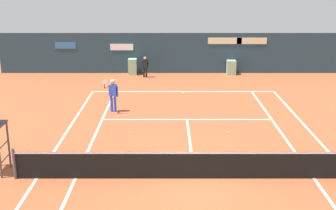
{
  "coord_description": "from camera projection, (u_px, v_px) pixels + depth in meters",
  "views": [
    {
      "loc": [
        -0.89,
        -13.79,
        6.55
      ],
      "look_at": [
        -0.9,
        6.1,
        0.8
      ],
      "focal_mm": 48.13,
      "sensor_mm": 36.0,
      "label": 1
    }
  ],
  "objects": [
    {
      "name": "player_on_baseline",
      "position": [
        113.0,
        93.0,
        22.16
      ],
      "size": [
        0.75,
        0.67,
        1.84
      ],
      "rotation": [
        0.0,
        0.0,
        2.93
      ],
      "color": "blue",
      "rests_on": "ground_plane"
    },
    {
      "name": "ground_plane",
      "position": [
        194.0,
        171.0,
        15.62
      ],
      "size": [
        80.0,
        80.0,
        0.01
      ],
      "color": "#A8512D"
    },
    {
      "name": "ball_kid_centre_post",
      "position": [
        145.0,
        66.0,
        29.75
      ],
      "size": [
        0.46,
        0.22,
        1.38
      ],
      "rotation": [
        0.0,
        0.0,
        2.98
      ],
      "color": "black",
      "rests_on": "ground_plane"
    },
    {
      "name": "tennis_net",
      "position": [
        195.0,
        164.0,
        14.92
      ],
      "size": [
        12.1,
        0.1,
        1.07
      ],
      "color": "#4C4C51",
      "rests_on": "ground_plane"
    },
    {
      "name": "tennis_ball_near_service_line",
      "position": [
        131.0,
        133.0,
        19.26
      ],
      "size": [
        0.07,
        0.07,
        0.07
      ],
      "primitive_type": "sphere",
      "color": "#CCE033",
      "rests_on": "ground_plane"
    },
    {
      "name": "tennis_ball_by_sideline",
      "position": [
        228.0,
        133.0,
        19.32
      ],
      "size": [
        0.07,
        0.07,
        0.07
      ],
      "primitive_type": "sphere",
      "color": "#CCE033",
      "rests_on": "ground_plane"
    },
    {
      "name": "sponsor_back_wall",
      "position": [
        181.0,
        54.0,
        31.0
      ],
      "size": [
        25.0,
        1.02,
        2.77
      ],
      "color": "#233D4C",
      "rests_on": "ground_plane"
    }
  ]
}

